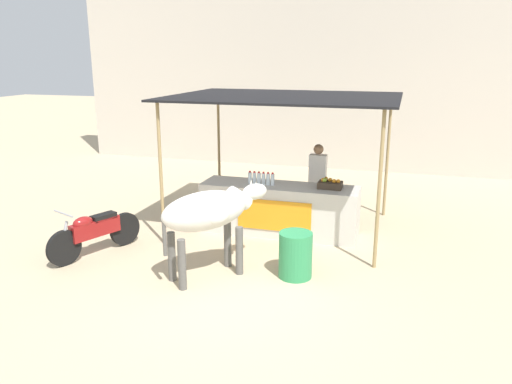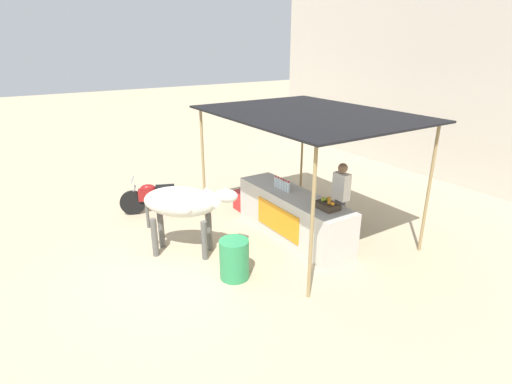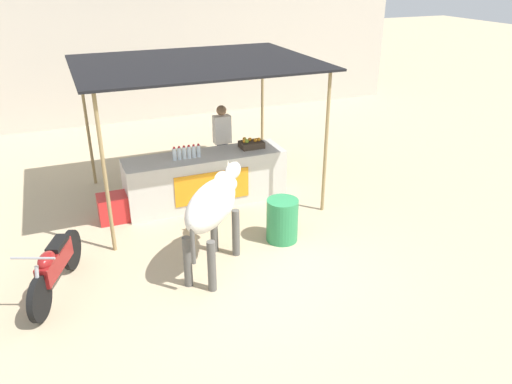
{
  "view_description": "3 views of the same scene",
  "coord_description": "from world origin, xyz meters",
  "px_view_note": "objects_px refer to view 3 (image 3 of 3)",
  "views": [
    {
      "loc": [
        2.22,
        -6.69,
        3.35
      ],
      "look_at": [
        -0.1,
        0.97,
        1.14
      ],
      "focal_mm": 35.0,
      "sensor_mm": 36.0,
      "label": 1
    },
    {
      "loc": [
        6.05,
        -2.65,
        3.91
      ],
      "look_at": [
        -0.11,
        1.34,
        1.14
      ],
      "focal_mm": 28.0,
      "sensor_mm": 36.0,
      "label": 2
    },
    {
      "loc": [
        -2.4,
        -6.17,
        4.2
      ],
      "look_at": [
        0.42,
        0.72,
        0.76
      ],
      "focal_mm": 35.0,
      "sensor_mm": 36.0,
      "label": 3
    }
  ],
  "objects_px": {
    "stall_counter": "(206,179)",
    "cow": "(213,206)",
    "fruit_crate": "(251,144)",
    "water_barrel": "(282,220)",
    "motorcycle_parked": "(55,265)",
    "vendor_behind_counter": "(222,144)",
    "cooler_box": "(116,208)"
  },
  "relations": [
    {
      "from": "water_barrel",
      "to": "motorcycle_parked",
      "type": "distance_m",
      "value": 3.5
    },
    {
      "from": "fruit_crate",
      "to": "cooler_box",
      "type": "bearing_deg",
      "value": -176.68
    },
    {
      "from": "stall_counter",
      "to": "vendor_behind_counter",
      "type": "height_order",
      "value": "vendor_behind_counter"
    },
    {
      "from": "fruit_crate",
      "to": "cow",
      "type": "height_order",
      "value": "cow"
    },
    {
      "from": "stall_counter",
      "to": "water_barrel",
      "type": "xyz_separation_m",
      "value": [
        0.73,
        -1.85,
        -0.12
      ]
    },
    {
      "from": "vendor_behind_counter",
      "to": "water_barrel",
      "type": "xyz_separation_m",
      "value": [
        0.13,
        -2.61,
        -0.49
      ]
    },
    {
      "from": "fruit_crate",
      "to": "motorcycle_parked",
      "type": "height_order",
      "value": "fruit_crate"
    },
    {
      "from": "vendor_behind_counter",
      "to": "cow",
      "type": "height_order",
      "value": "vendor_behind_counter"
    },
    {
      "from": "cooler_box",
      "to": "cow",
      "type": "distance_m",
      "value": 2.55
    },
    {
      "from": "water_barrel",
      "to": "stall_counter",
      "type": "bearing_deg",
      "value": 111.47
    },
    {
      "from": "water_barrel",
      "to": "fruit_crate",
      "type": "bearing_deg",
      "value": 83.54
    },
    {
      "from": "cooler_box",
      "to": "vendor_behind_counter",
      "type": "bearing_deg",
      "value": 20.25
    },
    {
      "from": "fruit_crate",
      "to": "vendor_behind_counter",
      "type": "relative_size",
      "value": 0.27
    },
    {
      "from": "fruit_crate",
      "to": "vendor_behind_counter",
      "type": "height_order",
      "value": "vendor_behind_counter"
    },
    {
      "from": "fruit_crate",
      "to": "water_barrel",
      "type": "distance_m",
      "value": 2.04
    },
    {
      "from": "motorcycle_parked",
      "to": "vendor_behind_counter",
      "type": "bearing_deg",
      "value": 39.15
    },
    {
      "from": "stall_counter",
      "to": "cooler_box",
      "type": "distance_m",
      "value": 1.73
    },
    {
      "from": "cooler_box",
      "to": "motorcycle_parked",
      "type": "bearing_deg",
      "value": -119.26
    },
    {
      "from": "cow",
      "to": "stall_counter",
      "type": "bearing_deg",
      "value": 76.26
    },
    {
      "from": "stall_counter",
      "to": "vendor_behind_counter",
      "type": "relative_size",
      "value": 1.82
    },
    {
      "from": "cow",
      "to": "cooler_box",
      "type": "bearing_deg",
      "value": 118.8
    },
    {
      "from": "water_barrel",
      "to": "motorcycle_parked",
      "type": "bearing_deg",
      "value": -177.88
    },
    {
      "from": "stall_counter",
      "to": "motorcycle_parked",
      "type": "relative_size",
      "value": 1.77
    },
    {
      "from": "water_barrel",
      "to": "motorcycle_parked",
      "type": "xyz_separation_m",
      "value": [
        -3.49,
        -0.13,
        0.07
      ]
    },
    {
      "from": "cooler_box",
      "to": "water_barrel",
      "type": "distance_m",
      "value": 3.01
    },
    {
      "from": "stall_counter",
      "to": "cow",
      "type": "relative_size",
      "value": 1.84
    },
    {
      "from": "fruit_crate",
      "to": "vendor_behind_counter",
      "type": "distance_m",
      "value": 0.8
    },
    {
      "from": "cooler_box",
      "to": "fruit_crate",
      "type": "bearing_deg",
      "value": 3.32
    },
    {
      "from": "vendor_behind_counter",
      "to": "cow",
      "type": "distance_m",
      "value": 3.19
    },
    {
      "from": "fruit_crate",
      "to": "cooler_box",
      "type": "relative_size",
      "value": 0.73
    },
    {
      "from": "stall_counter",
      "to": "fruit_crate",
      "type": "relative_size",
      "value": 6.82
    },
    {
      "from": "stall_counter",
      "to": "water_barrel",
      "type": "relative_size",
      "value": 4.15
    }
  ]
}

